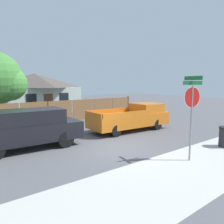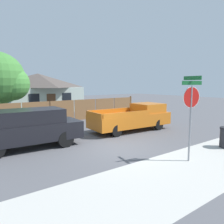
% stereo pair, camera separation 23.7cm
% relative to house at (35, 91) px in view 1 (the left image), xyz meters
% --- Properties ---
extents(ground_plane, '(80.00, 80.00, 0.00)m').
position_rel_house_xyz_m(ground_plane, '(-2.03, -16.74, -2.14)').
color(ground_plane, '#56565B').
extents(sidewalk_strip, '(36.00, 3.20, 0.01)m').
position_rel_house_xyz_m(sidewalk_strip, '(-2.03, -20.34, -2.13)').
color(sidewalk_strip, beige).
rests_on(sidewalk_strip, ground).
extents(wooden_fence, '(12.42, 0.12, 1.79)m').
position_rel_house_xyz_m(wooden_fence, '(0.01, -8.63, -1.29)').
color(wooden_fence, brown).
rests_on(wooden_fence, ground).
extents(house, '(8.04, 8.03, 4.12)m').
position_rel_house_xyz_m(house, '(0.00, 0.00, 0.00)').
color(house, '#B2C1B7').
rests_on(house, ground).
extents(red_suv, '(4.92, 2.13, 1.83)m').
position_rel_house_xyz_m(red_suv, '(-5.33, -14.32, -1.14)').
color(red_suv, black).
rests_on(red_suv, ground).
extents(orange_pickup, '(5.49, 2.24, 1.69)m').
position_rel_house_xyz_m(orange_pickup, '(1.29, -14.34, -1.31)').
color(orange_pickup, orange).
rests_on(orange_pickup, ground).
extents(stop_sign, '(0.95, 0.86, 3.30)m').
position_rel_house_xyz_m(stop_sign, '(-0.81, -19.86, 0.12)').
color(stop_sign, gray).
rests_on(stop_sign, ground).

